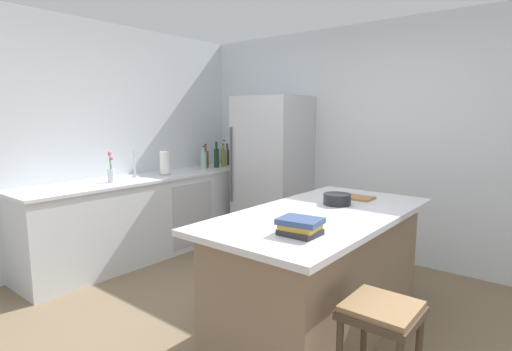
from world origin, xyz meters
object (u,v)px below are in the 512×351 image
object	(u,v)px
kitchen_island	(321,272)
paper_towel_roll	(165,163)
gin_bottle	(204,159)
olive_oil_bottle	(223,158)
sink_faucet	(135,164)
refrigerator	(272,171)
syrup_bottle	(227,157)
wine_bottle	(216,157)
cutting_board	(355,197)
cookbook_stack	(300,226)
whiskey_bottle	(206,159)
mixing_bowl	(337,199)
soda_bottle	(224,156)
flower_vase	(111,172)
bar_stool	(381,326)

from	to	relation	value
kitchen_island	paper_towel_roll	world-z (taller)	paper_towel_roll
gin_bottle	olive_oil_bottle	bearing A→B (deg)	76.40
kitchen_island	sink_faucet	bearing A→B (deg)	177.17
refrigerator	syrup_bottle	world-z (taller)	refrigerator
wine_bottle	cutting_board	xyz separation A→B (m)	(2.34, -0.74, -0.12)
olive_oil_bottle	cookbook_stack	world-z (taller)	olive_oil_bottle
kitchen_island	whiskey_bottle	bearing A→B (deg)	153.50
syrup_bottle	gin_bottle	distance (m)	0.49
sink_faucet	mixing_bowl	bearing A→B (deg)	3.75
sink_faucet	paper_towel_roll	bearing A→B (deg)	75.88
olive_oil_bottle	gin_bottle	size ratio (longest dim) A/B	1.07
soda_bottle	olive_oil_bottle	world-z (taller)	soda_bottle
sink_faucet	cookbook_stack	bearing A→B (deg)	-14.79
sink_faucet	olive_oil_bottle	world-z (taller)	olive_oil_bottle
flower_vase	olive_oil_bottle	bearing A→B (deg)	88.68
bar_stool	olive_oil_bottle	xyz separation A→B (m)	(-3.02, 2.02, 0.50)
paper_towel_roll	refrigerator	bearing A→B (deg)	50.35
sink_faucet	cutting_board	world-z (taller)	sink_faucet
soda_bottle	whiskey_bottle	xyz separation A→B (m)	(-0.07, -0.28, -0.02)
mixing_bowl	cutting_board	world-z (taller)	mixing_bowl
paper_towel_roll	whiskey_bottle	size ratio (longest dim) A/B	1.00
refrigerator	wine_bottle	xyz separation A→B (m)	(-0.83, -0.14, 0.13)
refrigerator	wine_bottle	bearing A→B (deg)	-170.38
olive_oil_bottle	gin_bottle	bearing A→B (deg)	-103.60
refrigerator	olive_oil_bottle	xyz separation A→B (m)	(-0.80, -0.04, 0.12)
kitchen_island	syrup_bottle	distance (m)	2.97
kitchen_island	gin_bottle	distance (m)	2.71
kitchen_island	olive_oil_bottle	bearing A→B (deg)	148.52
flower_vase	olive_oil_bottle	xyz separation A→B (m)	(0.04, 1.65, 0.02)
soda_bottle	cookbook_stack	xyz separation A→B (m)	(2.58, -2.09, -0.09)
whiskey_bottle	cookbook_stack	size ratio (longest dim) A/B	1.20
bar_stool	cutting_board	world-z (taller)	cutting_board
refrigerator	soda_bottle	world-z (taller)	refrigerator
olive_oil_bottle	sink_faucet	bearing A→B (deg)	-95.01
kitchen_island	whiskey_bottle	size ratio (longest dim) A/B	6.20
bar_stool	cookbook_stack	bearing A→B (deg)	177.52
sink_faucet	wine_bottle	distance (m)	1.21
sink_faucet	mixing_bowl	world-z (taller)	sink_faucet
paper_towel_roll	cutting_board	bearing A→B (deg)	2.98
bar_stool	mixing_bowl	bearing A→B (deg)	129.29
kitchen_island	whiskey_bottle	distance (m)	2.82
mixing_bowl	cutting_board	size ratio (longest dim) A/B	0.75
kitchen_island	olive_oil_bottle	size ratio (longest dim) A/B	6.18
flower_vase	whiskey_bottle	distance (m)	1.46
refrigerator	olive_oil_bottle	size ratio (longest dim) A/B	5.81
sink_faucet	syrup_bottle	world-z (taller)	same
kitchen_island	soda_bottle	xyz separation A→B (m)	(-2.40, 1.52, 0.58)
olive_oil_bottle	cookbook_stack	xyz separation A→B (m)	(2.51, -2.00, -0.07)
wine_bottle	gin_bottle	size ratio (longest dim) A/B	1.16
soda_bottle	bar_stool	bearing A→B (deg)	-34.36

